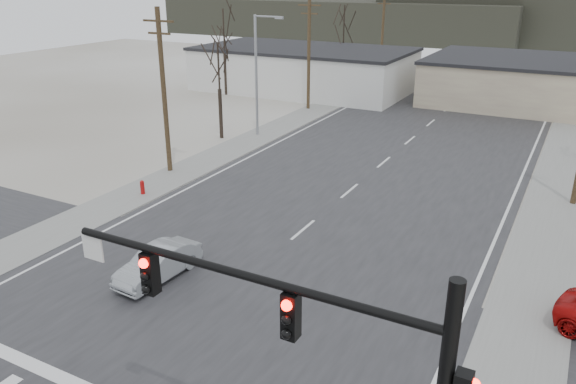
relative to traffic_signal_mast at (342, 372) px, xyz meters
The scene contains 20 objects.
ground 11.07m from the traffic_signal_mast, 141.84° to the left, with size 140.00×140.00×0.00m, color silver.
main_road 23.10m from the traffic_signal_mast, 110.42° to the left, with size 18.00×110.00×0.05m, color #272629.
cross_road 11.07m from the traffic_signal_mast, 141.84° to the left, with size 90.00×10.00×0.04m, color #272629.
sidewalk_left 32.41m from the traffic_signal_mast, 125.21° to the left, with size 3.00×90.00×0.06m, color gray.
sidewalk_right 26.75m from the traffic_signal_mast, 84.10° to the left, with size 3.00×90.00×0.06m, color gray.
traffic_signal_mast is the anchor object (origin of this frame).
fire_hydrant 23.39m from the traffic_signal_mast, 141.87° to the left, with size 0.24×0.24×0.87m.
building_left_far 52.07m from the traffic_signal_mast, 117.34° to the left, with size 22.30×12.30×4.50m.
building_right_far 50.31m from the traffic_signal_mast, 87.60° to the left, with size 26.30×14.30×4.30m.
upole_left_b 26.60m from the traffic_signal_mast, 136.81° to the left, with size 2.20×0.30×10.00m.
upole_left_c 42.85m from the traffic_signal_mast, 116.91° to the left, with size 2.20×0.30×10.00m.
upole_left_d 61.35m from the traffic_signal_mast, 108.43° to the left, with size 2.20×0.30×10.00m.
streetlight_main 33.84m from the traffic_signal_mast, 123.54° to the left, with size 2.40×0.25×9.00m.
tree_left_near 33.52m from the traffic_signal_mast, 128.57° to the left, with size 3.30×3.30×7.35m.
tree_left_far 56.63m from the traffic_signal_mast, 112.75° to the left, with size 3.96×3.96×8.82m.
tree_left_mid 50.12m from the traffic_signal_mast, 126.63° to the left, with size 3.96×3.96×8.82m.
hill_left 107.17m from the traffic_signal_mast, 113.59° to the left, with size 70.00×18.00×7.00m, color #333026.
sedan_crossing 13.81m from the traffic_signal_mast, 146.65° to the left, with size 1.39×4.00×1.32m, color #909599.
car_far_a 48.28m from the traffic_signal_mast, 100.61° to the left, with size 1.95×4.79×1.39m, color black.
car_far_b 60.92m from the traffic_signal_mast, 102.26° to the left, with size 1.82×4.52×1.54m, color black.
Camera 1 is at (11.08, -14.35, 11.74)m, focal length 35.00 mm.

